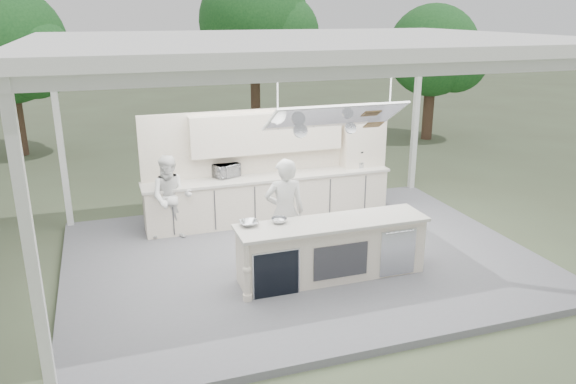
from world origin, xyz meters
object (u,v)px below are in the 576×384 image
object	(u,v)px
demo_island	(331,249)
sous_chef	(171,198)
head_chef	(285,212)
back_counter	(270,197)

from	to	relation	value
demo_island	sous_chef	bearing A→B (deg)	131.69
demo_island	head_chef	world-z (taller)	head_chef
sous_chef	back_counter	bearing A→B (deg)	21.06
sous_chef	demo_island	bearing A→B (deg)	-37.11
back_counter	sous_chef	bearing A→B (deg)	-170.14
demo_island	sous_chef	world-z (taller)	sous_chef
back_counter	head_chef	size ratio (longest dim) A/B	2.75
back_counter	head_chef	xyz separation A→B (m)	(-0.37, -2.10, 0.45)
back_counter	head_chef	bearing A→B (deg)	-99.88
back_counter	sous_chef	xyz separation A→B (m)	(-2.01, -0.35, 0.33)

